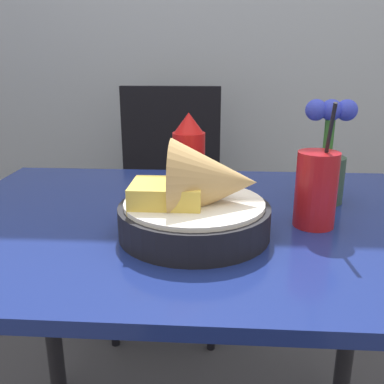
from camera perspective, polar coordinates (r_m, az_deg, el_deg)
name	(u,v)px	position (r m, az deg, el deg)	size (l,w,h in m)	color
dining_table	(189,270)	(0.90, -0.40, -10.31)	(1.01, 0.72, 0.74)	navy
chair_far_window	(169,186)	(1.71, -3.05, 0.78)	(0.40, 0.40, 0.93)	black
food_basket	(200,203)	(0.75, 1.08, -1.42)	(0.27, 0.27, 0.17)	black
ketchup_bottle	(189,158)	(0.94, -0.43, 4.52)	(0.07, 0.07, 0.19)	red
drink_cup	(316,192)	(0.82, 16.19, 0.03)	(0.08, 0.08, 0.23)	red
flower_vase	(326,160)	(0.96, 17.50, 4.13)	(0.11, 0.08, 0.22)	#2D4738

